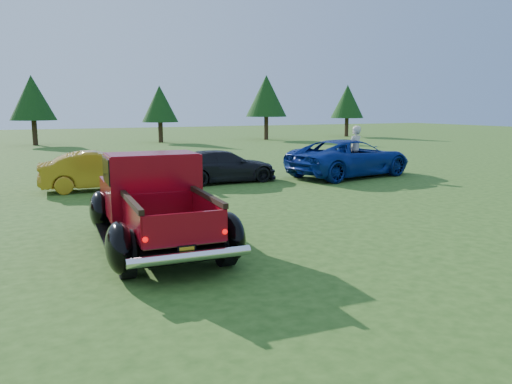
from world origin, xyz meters
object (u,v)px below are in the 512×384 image
object	(u,v)px
tree_far_east	(347,102)
show_car_yellow	(100,171)
pickup_truck	(153,201)
show_car_grey	(223,166)
show_car_blue	(350,158)
tree_mid_left	(32,98)
tree_mid_right	(160,104)
tree_east	(266,96)
spectator	(355,150)

from	to	relation	value
tree_far_east	show_car_yellow	bearing A→B (deg)	-139.45
pickup_truck	show_car_grey	size ratio (longest dim) A/B	1.24
show_car_yellow	pickup_truck	bearing A→B (deg)	-177.25
tree_far_east	show_car_blue	xyz separation A→B (m)	(-16.25, -22.88, -2.51)
tree_mid_left	show_car_blue	world-z (taller)	tree_mid_left
tree_mid_right	pickup_truck	size ratio (longest dim) A/B	0.87
tree_east	tree_far_east	xyz separation A→B (m)	(9.00, 1.00, -0.41)
show_car_blue	spectator	xyz separation A→B (m)	(0.45, 0.30, 0.26)
tree_mid_right	tree_east	distance (m)	9.04
tree_east	tree_far_east	size ratio (longest dim) A/B	1.12
tree_mid_left	show_car_grey	bearing A→B (deg)	-76.18
tree_mid_right	show_car_yellow	bearing A→B (deg)	-109.77
show_car_grey	tree_mid_left	bearing A→B (deg)	12.71
tree_mid_left	spectator	size ratio (longest dim) A/B	2.51
show_car_blue	tree_east	bearing A→B (deg)	-28.43
tree_east	show_car_yellow	distance (m)	27.03
tree_far_east	show_car_yellow	size ratio (longest dim) A/B	1.24
tree_mid_left	tree_east	size ratio (longest dim) A/B	0.93
pickup_truck	show_car_blue	distance (m)	11.49
tree_mid_right	show_car_blue	xyz separation A→B (m)	(1.75, -22.38, -2.24)
tree_far_east	spectator	world-z (taller)	tree_far_east
show_car_blue	spectator	size ratio (longest dim) A/B	2.66
tree_mid_right	tree_far_east	xyz separation A→B (m)	(18.00, 0.50, 0.27)
show_car_grey	show_car_blue	world-z (taller)	show_car_blue
tree_east	show_car_grey	size ratio (longest dim) A/B	1.33
tree_mid_right	tree_far_east	size ratio (longest dim) A/B	0.92
show_car_grey	spectator	bearing A→B (deg)	-95.04
tree_mid_right	spectator	distance (m)	22.28
pickup_truck	show_car_yellow	size ratio (longest dim) A/B	1.30
pickup_truck	spectator	size ratio (longest dim) A/B	2.53
tree_mid_right	tree_far_east	world-z (taller)	tree_far_east
tree_east	show_car_grey	world-z (taller)	tree_east
show_car_yellow	tree_mid_right	bearing A→B (deg)	-16.78
show_car_grey	show_car_blue	distance (m)	5.21
tree_mid_left	tree_mid_right	xyz separation A→B (m)	(9.00, -1.00, -0.41)
tree_east	pickup_truck	bearing A→B (deg)	-120.62
tree_east	show_car_yellow	world-z (taller)	tree_east
show_car_grey	show_car_blue	xyz separation A→B (m)	(5.17, -0.68, 0.15)
pickup_truck	show_car_blue	size ratio (longest dim) A/B	0.95
tree_far_east	show_car_yellow	world-z (taller)	tree_far_east
tree_mid_right	show_car_grey	world-z (taller)	tree_mid_right
show_car_grey	show_car_blue	size ratio (longest dim) A/B	0.77
spectator	tree_far_east	bearing A→B (deg)	-142.26
tree_mid_right	tree_mid_left	bearing A→B (deg)	173.66
tree_east	show_car_yellow	size ratio (longest dim) A/B	1.39
spectator	tree_mid_left	bearing A→B (deg)	-81.39
pickup_truck	show_car_blue	bearing A→B (deg)	37.02
tree_mid_right	show_car_blue	distance (m)	22.56
tree_east	tree_far_east	bearing A→B (deg)	6.34
show_car_yellow	show_car_grey	size ratio (longest dim) A/B	0.96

